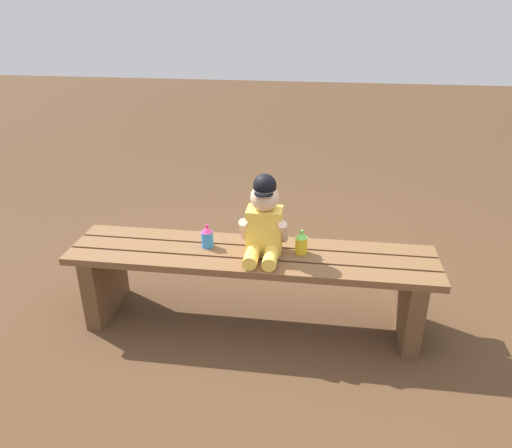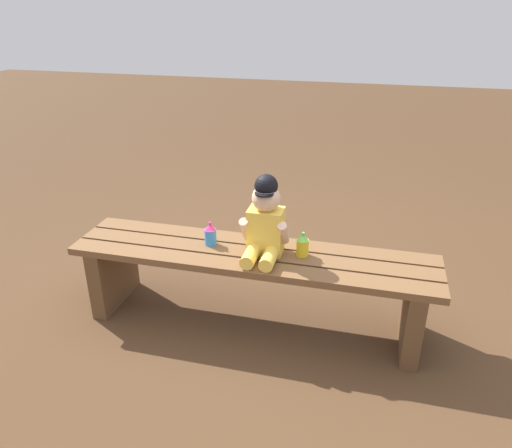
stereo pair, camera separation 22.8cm
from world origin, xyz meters
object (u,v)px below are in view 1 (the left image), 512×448
object	(u,v)px
sippy_cup_right	(301,242)
park_bench	(251,273)
sippy_cup_left	(207,236)
child_figure	(264,221)

from	to	relation	value
sippy_cup_right	park_bench	bearing A→B (deg)	-173.48
park_bench	sippy_cup_left	size ratio (longest dim) A/B	14.72
park_bench	sippy_cup_left	xyz separation A→B (m)	(-0.23, 0.03, 0.18)
park_bench	sippy_cup_right	world-z (taller)	sippy_cup_right
child_figure	sippy_cup_right	bearing A→B (deg)	8.52
sippy_cup_right	sippy_cup_left	bearing A→B (deg)	180.00
park_bench	child_figure	distance (m)	0.31
child_figure	sippy_cup_right	xyz separation A→B (m)	(0.18, 0.03, -0.12)
park_bench	child_figure	xyz separation A→B (m)	(0.06, 0.00, 0.30)
child_figure	sippy_cup_right	world-z (taller)	child_figure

